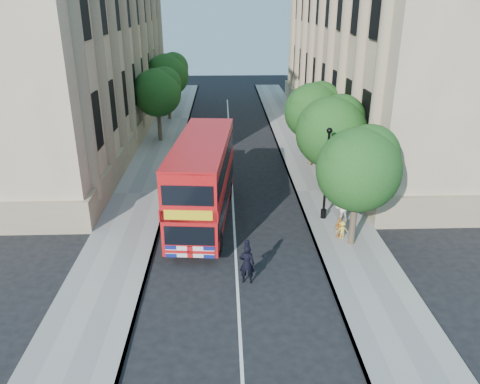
{
  "coord_description": "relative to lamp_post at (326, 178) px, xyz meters",
  "views": [
    {
      "loc": [
        -0.5,
        -17.45,
        11.43
      ],
      "look_at": [
        0.29,
        4.64,
        2.3
      ],
      "focal_mm": 35.0,
      "sensor_mm": 36.0,
      "label": 1
    }
  ],
  "objects": [
    {
      "name": "ground",
      "position": [
        -5.0,
        -6.0,
        -2.51
      ],
      "size": [
        120.0,
        120.0,
        0.0
      ],
      "primitive_type": "plane",
      "color": "black",
      "rests_on": "ground"
    },
    {
      "name": "lamp_post",
      "position": [
        0.0,
        0.0,
        0.0
      ],
      "size": [
        0.32,
        0.32,
        5.16
      ],
      "color": "black",
      "rests_on": "pavement_right"
    },
    {
      "name": "box_van",
      "position": [
        -7.63,
        5.85,
        -1.15
      ],
      "size": [
        2.3,
        4.97,
        2.77
      ],
      "rotation": [
        0.0,
        0.0,
        -0.07
      ],
      "color": "black",
      "rests_on": "ground"
    },
    {
      "name": "building_left",
      "position": [
        -18.8,
        18.0,
        6.49
      ],
      "size": [
        12.0,
        38.0,
        18.0
      ],
      "primitive_type": "cube",
      "color": "tan",
      "rests_on": "ground"
    },
    {
      "name": "tree_right_far",
      "position": [
        0.84,
        9.03,
        1.8
      ],
      "size": [
        4.0,
        4.0,
        6.15
      ],
      "color": "#473828",
      "rests_on": "ground"
    },
    {
      "name": "double_decker_bus",
      "position": [
        -6.67,
        0.15,
        -0.0
      ],
      "size": [
        3.46,
        10.0,
        4.53
      ],
      "rotation": [
        0.0,
        0.0,
        -0.09
      ],
      "color": "#BA0C0E",
      "rests_on": "ground"
    },
    {
      "name": "police_constable",
      "position": [
        -4.58,
        -6.1,
        -1.6
      ],
      "size": [
        0.71,
        0.52,
        1.82
      ],
      "primitive_type": "imported",
      "rotation": [
        0.0,
        0.0,
        3.01
      ],
      "color": "black",
      "rests_on": "ground"
    },
    {
      "name": "building_right",
      "position": [
        8.8,
        18.0,
        6.49
      ],
      "size": [
        12.0,
        38.0,
        18.0
      ],
      "primitive_type": "cube",
      "color": "tan",
      "rests_on": "ground"
    },
    {
      "name": "woman_pedestrian",
      "position": [
        0.89,
        -0.41,
        -1.62
      ],
      "size": [
        0.82,
        0.68,
        1.54
      ],
      "primitive_type": "imported",
      "rotation": [
        0.0,
        0.0,
        3.28
      ],
      "color": "white",
      "rests_on": "pavement_right"
    },
    {
      "name": "tree_right_near",
      "position": [
        0.84,
        -2.97,
        1.74
      ],
      "size": [
        4.0,
        4.0,
        6.08
      ],
      "color": "#473828",
      "rests_on": "ground"
    },
    {
      "name": "child_b",
      "position": [
        0.46,
        -2.44,
        -1.92
      ],
      "size": [
        0.63,
        0.39,
        0.93
      ],
      "primitive_type": "imported",
      "rotation": [
        0.0,
        0.0,
        3.21
      ],
      "color": "#DAC14A",
      "rests_on": "pavement_right"
    },
    {
      "name": "pavement_left",
      "position": [
        -10.75,
        4.0,
        -2.45
      ],
      "size": [
        3.5,
        80.0,
        0.12
      ],
      "primitive_type": "cube",
      "color": "gray",
      "rests_on": "ground"
    },
    {
      "name": "tree_left_far",
      "position": [
        -10.96,
        16.03,
        1.93
      ],
      "size": [
        4.0,
        4.0,
        6.3
      ],
      "color": "#473828",
      "rests_on": "ground"
    },
    {
      "name": "tree_right_mid",
      "position": [
        0.84,
        3.03,
        1.93
      ],
      "size": [
        4.2,
        4.2,
        6.37
      ],
      "color": "#473828",
      "rests_on": "ground"
    },
    {
      "name": "child_a",
      "position": [
        0.35,
        -2.34,
        -1.84
      ],
      "size": [
        0.69,
        0.43,
        1.1
      ],
      "primitive_type": "imported",
      "rotation": [
        0.0,
        0.0,
        3.42
      ],
      "color": "orange",
      "rests_on": "pavement_right"
    },
    {
      "name": "pavement_right",
      "position": [
        0.75,
        4.0,
        -2.45
      ],
      "size": [
        3.5,
        80.0,
        0.12
      ],
      "primitive_type": "cube",
      "color": "gray",
      "rests_on": "ground"
    },
    {
      "name": "tree_left_back",
      "position": [
        -10.96,
        24.03,
        2.2
      ],
      "size": [
        4.2,
        4.2,
        6.65
      ],
      "color": "#473828",
      "rests_on": "ground"
    }
  ]
}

